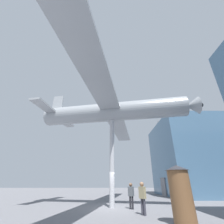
# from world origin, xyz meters

# --- Properties ---
(ground_plane) EXTENTS (80.00, 80.00, 0.00)m
(ground_plane) POSITION_xyz_m (0.00, 0.00, 0.00)
(ground_plane) COLOR slate
(glass_pavilion_left) EXTENTS (11.15, 15.24, 10.88)m
(glass_pavilion_left) POSITION_xyz_m (-10.13, 14.90, 5.15)
(glass_pavilion_left) COLOR slate
(glass_pavilion_left) RESTS_ON ground_plane
(support_pylon_central) EXTENTS (0.41, 0.41, 7.03)m
(support_pylon_central) POSITION_xyz_m (0.00, 0.00, 3.51)
(support_pylon_central) COLOR #B7B7BC
(support_pylon_central) RESTS_ON ground_plane
(suspended_airplane) EXTENTS (21.93, 15.03, 3.29)m
(suspended_airplane) POSITION_xyz_m (0.03, 0.14, 7.94)
(suspended_airplane) COLOR #93999E
(suspended_airplane) RESTS_ON support_pylon_central
(visitor_person) EXTENTS (0.45, 0.43, 1.78)m
(visitor_person) POSITION_xyz_m (2.73, 1.85, 1.03)
(visitor_person) COLOR #383842
(visitor_person) RESTS_ON ground_plane
(visitor_second) EXTENTS (0.39, 0.46, 1.71)m
(visitor_second) POSITION_xyz_m (0.56, 1.41, 0.98)
(visitor_second) COLOR #232328
(visitor_second) RESTS_ON ground_plane
(info_kiosk) EXTENTS (1.16, 1.16, 2.57)m
(info_kiosk) POSITION_xyz_m (5.03, 3.27, 1.32)
(info_kiosk) COLOR brown
(info_kiosk) RESTS_ON ground_plane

